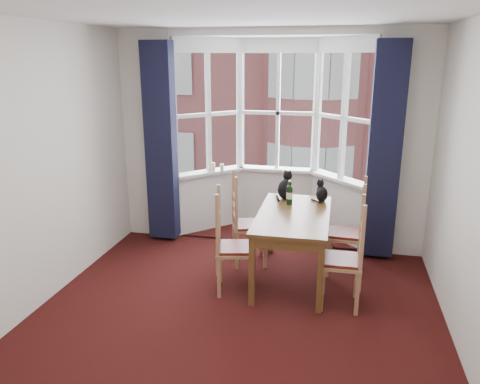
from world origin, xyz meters
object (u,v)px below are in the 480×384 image
(dining_table, at_px, (293,221))
(candle_tall, at_px, (213,167))
(chair_left_near, at_px, (227,249))
(cat_left, at_px, (286,187))
(chair_right_far, at_px, (353,236))
(chair_right_near, at_px, (351,263))
(wine_bottle, at_px, (289,194))
(candle_short, at_px, (222,168))
(cat_right, at_px, (322,193))
(chair_left_far, at_px, (242,226))

(dining_table, distance_m, candle_tall, 1.91)
(chair_left_near, distance_m, cat_left, 1.17)
(chair_left_near, bearing_deg, chair_right_far, 27.76)
(chair_right_far, bearing_deg, chair_right_near, -92.75)
(wine_bottle, xyz_separation_m, candle_short, (-1.09, 1.09, 0.01))
(candle_tall, height_order, candle_short, candle_tall)
(cat_left, xyz_separation_m, wine_bottle, (0.08, -0.23, -0.01))
(cat_right, bearing_deg, dining_table, -117.72)
(chair_right_far, xyz_separation_m, wine_bottle, (-0.75, 0.03, 0.44))
(chair_left_near, relative_size, cat_left, 2.61)
(dining_table, xyz_separation_m, wine_bottle, (-0.09, 0.32, 0.22))
(chair_left_near, distance_m, chair_right_near, 1.29)
(chair_right_near, bearing_deg, chair_right_far, 87.25)
(dining_table, height_order, chair_left_near, chair_left_near)
(chair_right_far, bearing_deg, chair_left_near, -152.24)
(chair_left_near, xyz_separation_m, chair_right_far, (1.33, 0.70, 0.00))
(chair_left_near, height_order, chair_left_far, same)
(chair_left_near, xyz_separation_m, cat_right, (0.94, 0.93, 0.42))
(dining_table, distance_m, chair_left_near, 0.81)
(dining_table, xyz_separation_m, cat_left, (-0.16, 0.55, 0.23))
(chair_right_near, height_order, candle_tall, candle_tall)
(chair_right_near, relative_size, candle_tall, 7.23)
(candle_tall, bearing_deg, cat_left, -35.85)
(cat_left, bearing_deg, chair_left_near, -117.46)
(candle_tall, bearing_deg, wine_bottle, -41.04)
(chair_left_near, bearing_deg, wine_bottle, 51.64)
(chair_right_far, height_order, cat_left, cat_left)
(chair_left_far, distance_m, cat_left, 0.71)
(chair_right_near, xyz_separation_m, cat_right, (-0.36, 0.99, 0.42))
(wine_bottle, distance_m, candle_short, 1.54)
(chair_left_far, distance_m, candle_short, 1.30)
(chair_left_far, height_order, cat_right, cat_right)
(chair_right_far, height_order, wine_bottle, wine_bottle)
(cat_left, relative_size, wine_bottle, 1.23)
(chair_left_far, height_order, candle_tall, candle_tall)
(chair_left_far, relative_size, candle_tall, 7.23)
(candle_tall, bearing_deg, cat_right, -28.41)
(cat_right, height_order, candle_tall, cat_right)
(dining_table, relative_size, cat_left, 4.15)
(chair_left_far, distance_m, cat_right, 1.04)
(chair_left_near, bearing_deg, chair_left_far, 88.80)
(dining_table, relative_size, chair_left_near, 1.59)
(chair_right_near, xyz_separation_m, wine_bottle, (-0.72, 0.78, 0.44))
(chair_left_far, relative_size, chair_right_near, 1.00)
(wine_bottle, bearing_deg, chair_right_far, -2.08)
(chair_left_far, relative_size, wine_bottle, 3.21)
(chair_right_near, distance_m, wine_bottle, 1.15)
(chair_left_far, bearing_deg, candle_tall, 121.50)
(dining_table, height_order, cat_left, cat_left)
(cat_right, distance_m, wine_bottle, 0.42)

